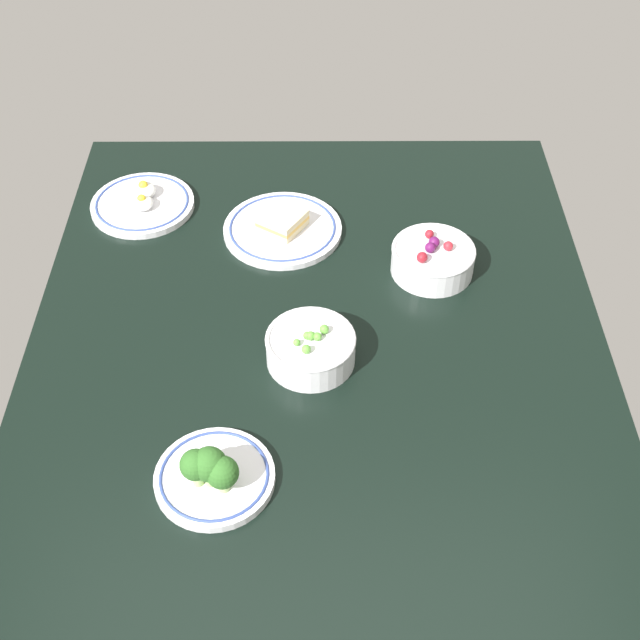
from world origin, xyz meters
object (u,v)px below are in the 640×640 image
object	(u,v)px
plate_sandwich	(285,228)
plate_eggs	(145,203)
bowl_berries	(435,259)
bowl_peas	(313,348)
plate_broccoli	(216,474)

from	to	relation	value
plate_sandwich	plate_eggs	bearing A→B (deg)	-105.94
bowl_berries	plate_eggs	distance (cm)	59.20
plate_sandwich	plate_eggs	world-z (taller)	plate_eggs
plate_sandwich	bowl_peas	distance (cm)	34.35
plate_sandwich	bowl_berries	bearing A→B (deg)	67.67
plate_eggs	plate_broccoli	bearing A→B (deg)	16.47
plate_broccoli	bowl_berries	xyz separation A→B (cm)	(-47.11, 36.22, 0.25)
bowl_berries	plate_eggs	bearing A→B (deg)	-109.17
plate_broccoli	plate_eggs	bearing A→B (deg)	-163.53
plate_broccoli	bowl_peas	distance (cm)	28.38
bowl_peas	bowl_berries	bearing A→B (deg)	135.34
plate_broccoli	bowl_peas	world-z (taller)	plate_broccoli
bowl_peas	plate_broccoli	bearing A→B (deg)	-29.64
plate_eggs	bowl_peas	bearing A→B (deg)	38.82
plate_sandwich	plate_eggs	distance (cm)	29.27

